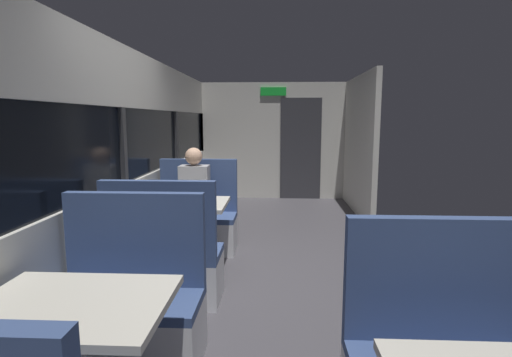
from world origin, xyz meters
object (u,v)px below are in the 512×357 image
Objects in this scene: dining_table_near_window at (73,322)px; seated_passenger at (195,208)px; bench_near_window_facing_entry at (130,313)px; coffee_cup_primary at (165,200)px; dining_table_mid_window at (183,212)px; bench_mid_window_facing_entry at (197,223)px; bench_mid_window_facing_end at (166,265)px.

seated_passenger is (0.00, 2.89, -0.10)m from dining_table_near_window.
seated_passenger is at bearing 90.00° from bench_near_window_facing_entry.
bench_near_window_facing_entry is at bearing -84.31° from coffee_cup_primary.
bench_mid_window_facing_entry is at bearing 90.00° from dining_table_mid_window.
bench_near_window_facing_entry is at bearing -90.00° from dining_table_mid_window.
coffee_cup_primary is at bearing 93.83° from dining_table_near_window.
seated_passenger is (0.00, 0.63, -0.10)m from dining_table_mid_window.
bench_near_window_facing_entry and bench_mid_window_facing_end have the same top height.
bench_near_window_facing_entry is 1.51m from coffee_cup_primary.
seated_passenger reaches higher than coffee_cup_primary.
dining_table_mid_window is at bearing 90.00° from bench_near_window_facing_entry.
bench_mid_window_facing_end is at bearing -90.00° from bench_mid_window_facing_entry.
coffee_cup_primary is at bearing 104.18° from bench_mid_window_facing_end.
bench_near_window_facing_entry is at bearing -90.00° from bench_mid_window_facing_entry.
bench_mid_window_facing_entry is 0.22m from seated_passenger.
bench_near_window_facing_entry is (0.00, 0.70, -0.31)m from dining_table_near_window.
dining_table_near_window and dining_table_mid_window have the same top height.
bench_mid_window_facing_end is 0.87× the size of seated_passenger.
bench_near_window_facing_entry is 0.87m from bench_mid_window_facing_end.
bench_mid_window_facing_end reaches higher than coffee_cup_primary.
bench_near_window_facing_entry reaches higher than dining_table_mid_window.
seated_passenger is (0.00, 1.33, 0.21)m from bench_mid_window_facing_end.
dining_table_near_window is 0.82× the size of bench_near_window_facing_entry.
dining_table_near_window is 1.00× the size of dining_table_mid_window.
seated_passenger is 14.00× the size of coffee_cup_primary.
bench_near_window_facing_entry and bench_mid_window_facing_entry have the same top height.
bench_mid_window_facing_end is (0.00, -0.70, -0.31)m from dining_table_mid_window.
dining_table_near_window is 0.71× the size of seated_passenger.
dining_table_near_window is at bearing -90.00° from dining_table_mid_window.
seated_passenger reaches higher than dining_table_near_window.
coffee_cup_primary is at bearing -136.58° from dining_table_mid_window.
seated_passenger is at bearing -90.00° from bench_mid_window_facing_entry.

